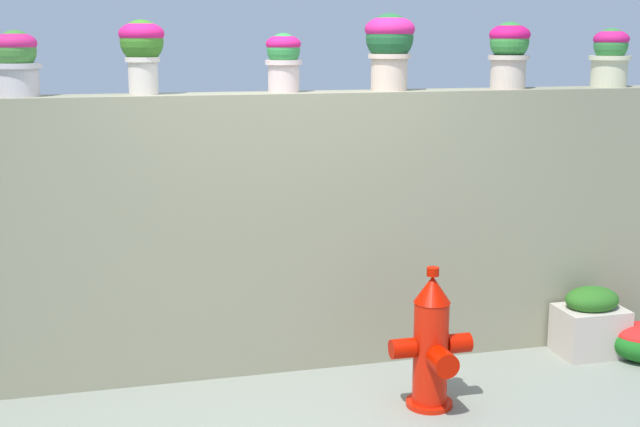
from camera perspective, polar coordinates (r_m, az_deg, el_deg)
The scene contains 9 objects.
stone_wall at distance 5.51m, azimuth -2.70°, elevation -1.30°, with size 5.42×0.32×1.83m, color gray.
potted_plant_1 at distance 5.31m, azimuth -19.96°, elevation 9.82°, with size 0.29×0.29×0.39m.
potted_plant_2 at distance 5.28m, azimuth -12.02°, elevation 11.05°, with size 0.28×0.28×0.45m.
potted_plant_3 at distance 5.41m, azimuth -2.50°, elevation 10.54°, with size 0.23×0.23×0.37m.
potted_plant_4 at distance 5.57m, azimuth 4.76°, elevation 11.47°, with size 0.33×0.33×0.50m.
potted_plant_5 at distance 5.90m, azimuth 12.74°, elevation 10.83°, with size 0.28×0.28×0.45m.
potted_plant_6 at distance 6.31m, azimuth 19.14°, elevation 10.20°, with size 0.29×0.29×0.41m.
fire_hydrant at distance 5.05m, azimuth 7.60°, elevation -8.89°, with size 0.50×0.40×0.86m.
planter_box at distance 6.16m, azimuth 17.92°, elevation -7.05°, with size 0.45×0.34×0.49m.
Camera 1 is at (-1.07, -4.10, 2.17)m, focal length 47.03 mm.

